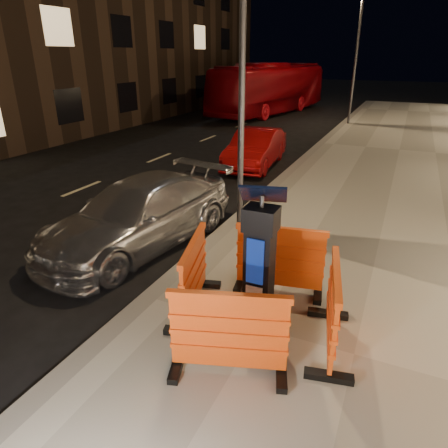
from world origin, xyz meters
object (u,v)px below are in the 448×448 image
at_px(parking_kiosk, 259,263).
at_px(barrier_kerbside, 194,276).
at_px(car_red, 255,166).
at_px(bus_doubledecker, 270,113).
at_px(barrier_bldgside, 332,309).
at_px(car_silver, 142,244).
at_px(barrier_back, 280,260).
at_px(barrier_front, 229,334).

xyz_separation_m(parking_kiosk, barrier_kerbside, (-0.95, 0.00, -0.42)).
height_order(car_red, bus_doubledecker, bus_doubledecker).
xyz_separation_m(barrier_kerbside, barrier_bldgside, (1.90, 0.00, 0.00)).
xyz_separation_m(parking_kiosk, car_silver, (-3.07, 1.68, -1.10)).
height_order(barrier_bldgside, car_red, barrier_bldgside).
bearing_deg(barrier_back, parking_kiosk, -100.44).
bearing_deg(barrier_front, bus_doubledecker, 88.79).
bearing_deg(barrier_back, car_red, 102.44).
bearing_deg(barrier_kerbside, parking_kiosk, -105.44).
bearing_deg(car_silver, bus_doubledecker, 110.83).
distance_m(barrier_back, bus_doubledecker, 21.20).
relative_size(parking_kiosk, car_red, 0.51).
xyz_separation_m(barrier_front, barrier_back, (0.00, 1.90, 0.00)).
relative_size(barrier_front, car_red, 0.36).
bearing_deg(car_silver, barrier_back, -3.48).
height_order(barrier_front, car_silver, barrier_front).
distance_m(barrier_kerbside, barrier_bldgside, 1.90).
distance_m(parking_kiosk, car_silver, 3.67).
distance_m(barrier_front, barrier_kerbside, 1.34).
xyz_separation_m(barrier_bldgside, car_silver, (-4.02, 1.68, -0.68)).
bearing_deg(car_silver, barrier_kerbside, -28.47).
height_order(parking_kiosk, barrier_kerbside, parking_kiosk).
xyz_separation_m(barrier_front, car_silver, (-3.07, 2.63, -0.68)).
bearing_deg(barrier_kerbside, barrier_front, -150.44).
xyz_separation_m(barrier_bldgside, car_red, (-4.04, 8.27, -0.68)).
relative_size(parking_kiosk, barrier_bldgside, 1.40).
bearing_deg(parking_kiosk, barrier_kerbside, 166.56).
height_order(barrier_bldgside, bus_doubledecker, bus_doubledecker).
height_order(car_silver, bus_doubledecker, bus_doubledecker).
bearing_deg(barrier_bldgside, car_red, 14.59).
bearing_deg(parking_kiosk, bus_doubledecker, 94.52).
relative_size(barrier_back, barrier_bldgside, 1.00).
xyz_separation_m(parking_kiosk, barrier_front, (0.00, -0.95, -0.42)).
xyz_separation_m(barrier_back, barrier_bldgside, (0.95, -0.95, 0.00)).
bearing_deg(bus_doubledecker, barrier_back, -61.83).
height_order(barrier_front, barrier_bldgside, same).
height_order(parking_kiosk, barrier_back, parking_kiosk).
xyz_separation_m(barrier_back, barrier_kerbside, (-0.95, -0.95, 0.00)).
height_order(parking_kiosk, car_silver, parking_kiosk).
xyz_separation_m(car_red, bus_doubledecker, (-3.72, 12.74, 0.00)).
bearing_deg(car_red, barrier_front, -76.35).
bearing_deg(barrier_front, car_silver, 121.00).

